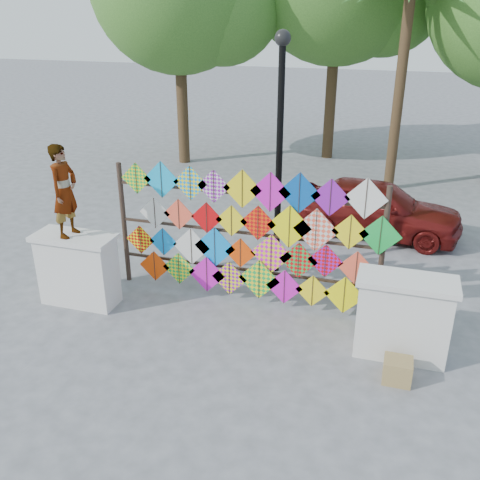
% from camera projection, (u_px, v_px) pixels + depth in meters
% --- Properties ---
extents(ground, '(80.00, 80.00, 0.00)m').
position_uv_depth(ground, '(231.00, 319.00, 8.93)').
color(ground, gray).
rests_on(ground, ground).
extents(parapet_left, '(1.40, 0.65, 1.28)m').
position_uv_depth(parapet_left, '(78.00, 269.00, 9.20)').
color(parapet_left, silver).
rests_on(parapet_left, ground).
extents(parapet_right, '(1.40, 0.65, 1.28)m').
position_uv_depth(parapet_right, '(403.00, 317.00, 7.78)').
color(parapet_right, silver).
rests_on(parapet_right, ground).
extents(kite_rack, '(4.92, 0.24, 2.42)m').
position_uv_depth(kite_rack, '(251.00, 237.00, 9.04)').
color(kite_rack, '#30231B').
rests_on(kite_rack, ground).
extents(palm_tree, '(3.62, 3.62, 5.83)m').
position_uv_depth(palm_tree, '(410.00, 0.00, 13.38)').
color(palm_tree, '#4E3C21').
rests_on(palm_tree, ground).
extents(vendor_woman, '(0.40, 0.58, 1.55)m').
position_uv_depth(vendor_woman, '(64.00, 191.00, 8.66)').
color(vendor_woman, '#99999E').
rests_on(vendor_woman, parapet_left).
extents(sedan, '(3.91, 1.95, 1.28)m').
position_uv_depth(sedan, '(376.00, 208.00, 12.04)').
color(sedan, '#621210').
rests_on(sedan, ground).
extents(lamppost, '(0.28, 0.28, 4.46)m').
position_uv_depth(lamppost, '(280.00, 135.00, 9.52)').
color(lamppost, black).
rests_on(lamppost, ground).
extents(cardboard_box_near, '(0.39, 0.34, 0.34)m').
position_uv_depth(cardboard_box_near, '(397.00, 370.00, 7.40)').
color(cardboard_box_near, '#A58A50').
rests_on(cardboard_box_near, ground).
extents(cardboard_box_far, '(0.37, 0.34, 0.31)m').
position_uv_depth(cardboard_box_far, '(397.00, 370.00, 7.43)').
color(cardboard_box_far, '#A58A50').
rests_on(cardboard_box_far, ground).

